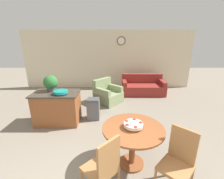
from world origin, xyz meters
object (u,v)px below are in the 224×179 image
at_px(couch, 143,87).
at_px(armchair, 107,95).
at_px(kitchen_island, 58,108).
at_px(trash_bin, 93,109).
at_px(fruit_bowl, 133,124).
at_px(teal_bowl, 61,92).
at_px(potted_plant, 51,83).
at_px(dining_table, 133,136).
at_px(dining_chair_near_right, 178,159).
at_px(dining_chair_near_left, 104,166).

distance_m(couch, armchair, 1.82).
bearing_deg(couch, kitchen_island, -138.16).
bearing_deg(trash_bin, fruit_bowl, -62.47).
bearing_deg(fruit_bowl, kitchen_island, 140.70).
bearing_deg(teal_bowl, potted_plant, 142.58).
height_order(dining_table, couch, couch).
xyz_separation_m(dining_chair_near_right, fruit_bowl, (-0.61, 0.48, 0.29)).
relative_size(dining_chair_near_left, kitchen_island, 0.82).
height_order(dining_chair_near_right, teal_bowl, dining_chair_near_right).
bearing_deg(armchair, dining_chair_near_left, -137.06).
distance_m(teal_bowl, couch, 3.79).
bearing_deg(dining_chair_near_left, trash_bin, 54.88).
distance_m(teal_bowl, potted_plant, 0.46).
bearing_deg(armchair, dining_chair_near_right, -119.87).
relative_size(kitchen_island, trash_bin, 1.93).
bearing_deg(dining_chair_near_left, kitchen_island, 77.59).
bearing_deg(kitchen_island, teal_bowl, -32.64).
height_order(fruit_bowl, trash_bin, fruit_bowl).
distance_m(teal_bowl, armchair, 2.07).
bearing_deg(couch, dining_table, -103.09).
relative_size(potted_plant, armchair, 0.38).
xyz_separation_m(dining_table, teal_bowl, (-1.69, 1.41, 0.34)).
bearing_deg(kitchen_island, couch, 41.21).
xyz_separation_m(dining_table, trash_bin, (-0.91, 1.74, -0.28)).
relative_size(dining_table, potted_plant, 2.43).
relative_size(dining_table, armchair, 0.92).
relative_size(dining_table, dining_chair_near_left, 1.07).
bearing_deg(couch, fruit_bowl, -103.12).
distance_m(dining_chair_near_left, dining_chair_near_right, 1.09).
relative_size(potted_plant, trash_bin, 0.70).
height_order(kitchen_island, trash_bin, kitchen_island).
bearing_deg(dining_chair_near_left, dining_chair_near_right, -38.89).
relative_size(dining_chair_near_right, potted_plant, 2.27).
relative_size(dining_table, dining_chair_near_right, 1.07).
height_order(couch, armchair, armchair).
height_order(fruit_bowl, kitchen_island, kitchen_island).
bearing_deg(teal_bowl, dining_chair_near_right, -39.53).
distance_m(fruit_bowl, teal_bowl, 2.20).
xyz_separation_m(dining_chair_near_left, armchair, (-0.06, 3.61, -0.25)).
relative_size(trash_bin, armchair, 0.54).
bearing_deg(dining_chair_near_right, dining_table, 6.11).
distance_m(dining_table, armchair, 3.07).
xyz_separation_m(teal_bowl, couch, (2.67, 2.61, -0.66)).
distance_m(fruit_bowl, kitchen_island, 2.44).
height_order(teal_bowl, potted_plant, potted_plant).
xyz_separation_m(kitchen_island, trash_bin, (0.96, 0.21, -0.13)).
distance_m(dining_chair_near_right, teal_bowl, 3.00).
bearing_deg(trash_bin, dining_table, -62.44).
bearing_deg(teal_bowl, armchair, 54.22).
xyz_separation_m(kitchen_island, potted_plant, (-0.16, 0.15, 0.67)).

